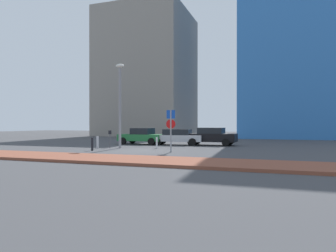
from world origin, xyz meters
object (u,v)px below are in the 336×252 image
(traffic_bollard_mid, at_px, (98,142))
(parked_car_black, at_px, (211,136))
(parked_car_green, at_px, (142,136))
(traffic_bollard_near, at_px, (157,143))
(traffic_bollard_far, at_px, (92,144))
(parked_car_silver, at_px, (177,137))
(parking_sign_post, at_px, (171,126))
(parking_meter, at_px, (110,137))
(street_lamp, at_px, (120,98))

(traffic_bollard_mid, bearing_deg, parked_car_black, 41.33)
(parked_car_green, xyz_separation_m, traffic_bollard_near, (3.10, -4.10, -0.32))
(parked_car_black, height_order, traffic_bollard_far, parked_car_black)
(parked_car_silver, bearing_deg, traffic_bollard_mid, -126.59)
(parking_sign_post, relative_size, parking_meter, 2.06)
(parking_sign_post, height_order, traffic_bollard_far, parking_sign_post)
(parking_sign_post, distance_m, parking_meter, 6.17)
(traffic_bollard_mid, bearing_deg, parked_car_silver, 53.41)
(parked_car_black, bearing_deg, parked_car_silver, -169.73)
(street_lamp, bearing_deg, parked_car_black, 43.18)
(parking_sign_post, relative_size, traffic_bollard_mid, 2.99)
(parked_car_green, xyz_separation_m, traffic_bollard_far, (-0.33, -7.49, -0.30))
(parked_car_black, height_order, parking_sign_post, parking_sign_post)
(street_lamp, bearing_deg, parked_car_green, 94.23)
(parked_car_silver, bearing_deg, street_lamp, -120.68)
(parked_car_black, distance_m, street_lamp, 8.61)
(street_lamp, height_order, traffic_bollard_near, street_lamp)
(traffic_bollard_mid, relative_size, traffic_bollard_far, 1.02)
(parked_car_green, bearing_deg, parking_meter, -96.46)
(parking_meter, bearing_deg, parked_car_black, 38.95)
(parking_sign_post, relative_size, traffic_bollard_far, 3.05)
(parked_car_black, xyz_separation_m, parking_meter, (-6.77, -5.48, 0.08))
(traffic_bollard_mid, height_order, traffic_bollard_far, traffic_bollard_mid)
(parked_car_green, bearing_deg, parked_car_black, 6.63)
(traffic_bollard_near, bearing_deg, traffic_bollard_mid, -159.14)
(traffic_bollard_near, xyz_separation_m, traffic_bollard_far, (-3.43, -3.39, 0.03))
(traffic_bollard_far, bearing_deg, parking_meter, 94.41)
(street_lamp, distance_m, traffic_bollard_far, 4.37)
(traffic_bollard_near, bearing_deg, parking_sign_post, -53.40)
(parked_car_black, relative_size, parking_sign_post, 1.60)
(parking_meter, xyz_separation_m, traffic_bollard_near, (3.64, 0.65, -0.45))
(traffic_bollard_mid, bearing_deg, parking_sign_post, -11.09)
(parked_car_silver, distance_m, parking_meter, 6.27)
(parked_car_black, relative_size, traffic_bollard_far, 4.89)
(traffic_bollard_near, relative_size, traffic_bollard_far, 0.94)
(traffic_bollard_mid, bearing_deg, parked_car_green, 79.54)
(street_lamp, relative_size, traffic_bollard_near, 7.55)
(parking_sign_post, xyz_separation_m, street_lamp, (-4.83, 2.11, 2.08))
(parking_sign_post, height_order, street_lamp, street_lamp)
(parked_car_green, bearing_deg, street_lamp, -85.77)
(traffic_bollard_far, bearing_deg, traffic_bollard_mid, 111.77)
(parked_car_black, xyz_separation_m, traffic_bollard_mid, (-7.29, -6.41, -0.33))
(parking_meter, bearing_deg, traffic_bollard_mid, -118.78)
(parked_car_black, distance_m, traffic_bollard_mid, 9.71)
(parking_sign_post, bearing_deg, traffic_bollard_near, 126.60)
(parked_car_silver, bearing_deg, parked_car_green, -176.64)
(traffic_bollard_near, bearing_deg, traffic_bollard_far, -135.29)
(parked_car_silver, xyz_separation_m, street_lamp, (-2.96, -4.99, 3.08))
(parked_car_black, bearing_deg, parked_car_green, -173.37)
(traffic_bollard_near, bearing_deg, parked_car_black, 56.98)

